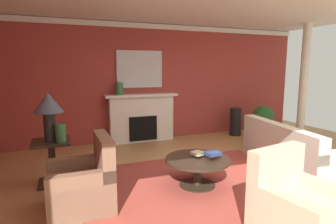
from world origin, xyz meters
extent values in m
plane|color=tan|center=(0.00, 0.00, 0.00)|extent=(9.84, 9.84, 0.00)
cube|color=#9E3833|center=(0.00, 2.99, 1.46)|extent=(8.17, 0.12, 2.91)
cube|color=white|center=(0.00, 2.91, 2.83)|extent=(8.17, 0.08, 0.12)
cube|color=#993D33|center=(-0.49, -0.14, 0.01)|extent=(3.50, 2.76, 0.01)
cube|color=white|center=(-0.56, 2.79, 0.57)|extent=(1.60, 0.25, 1.13)
cube|color=black|center=(-0.56, 2.77, 0.35)|extent=(0.70, 0.26, 0.60)
cube|color=white|center=(-0.56, 2.76, 1.16)|extent=(1.80, 0.35, 0.06)
cube|color=silver|center=(-0.56, 2.90, 1.79)|extent=(1.15, 0.04, 0.91)
cube|color=beige|center=(1.48, -0.11, 0.23)|extent=(1.18, 2.20, 0.45)
cube|color=beige|center=(1.14, -0.06, 0.65)|extent=(0.49, 2.11, 0.40)
cube|color=beige|center=(1.62, 0.83, 0.31)|extent=(0.92, 0.32, 0.62)
cube|color=brown|center=(-2.23, -0.21, 0.22)|extent=(0.82, 0.82, 0.44)
cube|color=brown|center=(-1.91, -0.20, 0.70)|extent=(0.18, 0.80, 0.51)
cube|color=brown|center=(-2.24, 0.12, 0.30)|extent=(0.80, 0.16, 0.60)
cube|color=brown|center=(-2.23, -0.54, 0.30)|extent=(0.80, 0.16, 0.60)
cube|color=#C1B293|center=(-0.11, -1.75, 0.22)|extent=(0.94, 0.94, 0.44)
cube|color=#C1B293|center=(-0.17, -1.44, 0.70)|extent=(0.82, 0.31, 0.51)
cube|color=#C1B293|center=(-0.43, -1.82, 0.30)|extent=(0.29, 0.81, 0.60)
cube|color=#C1B293|center=(0.22, -1.69, 0.30)|extent=(0.29, 0.81, 0.60)
cylinder|color=#2D2319|center=(-0.49, -0.14, 0.43)|extent=(1.00, 1.00, 0.04)
cylinder|color=#2D2319|center=(-0.49, -0.14, 0.21)|extent=(0.12, 0.12, 0.41)
cylinder|color=#2D2319|center=(-0.49, -0.14, 0.01)|extent=(0.56, 0.56, 0.03)
cube|color=#2D2319|center=(-2.59, 0.77, 0.68)|extent=(0.56, 0.56, 0.04)
cube|color=#2D2319|center=(-2.59, 0.77, 0.33)|extent=(0.10, 0.10, 0.66)
cube|color=#2D2319|center=(-2.59, 0.77, 0.02)|extent=(0.45, 0.45, 0.04)
cylinder|color=black|center=(-2.59, 0.77, 0.92)|extent=(0.18, 0.18, 0.45)
cone|color=#4C566B|center=(-2.59, 0.77, 1.30)|extent=(0.44, 0.44, 0.30)
cylinder|color=#33703D|center=(-2.44, 0.65, 0.84)|extent=(0.15, 0.15, 0.28)
cylinder|color=black|center=(2.01, 2.48, 0.38)|extent=(0.31, 0.31, 0.75)
cylinder|color=#33703D|center=(-1.11, 2.73, 1.34)|extent=(0.17, 0.17, 0.30)
cube|color=navy|center=(-0.37, 0.04, 0.47)|extent=(0.24, 0.22, 0.04)
cube|color=tan|center=(-0.47, -0.09, 0.51)|extent=(0.24, 0.23, 0.04)
cube|color=navy|center=(-0.33, -0.31, 0.56)|extent=(0.24, 0.21, 0.05)
cylinder|color=#333333|center=(2.61, 2.09, 0.15)|extent=(0.32, 0.32, 0.30)
sphere|color=#28602D|center=(2.61, 2.09, 0.55)|extent=(0.56, 0.56, 0.56)
cylinder|color=white|center=(3.37, 1.57, 1.46)|extent=(0.20, 0.20, 2.91)
camera|label=1|loc=(-2.38, -3.77, 1.81)|focal=29.53mm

